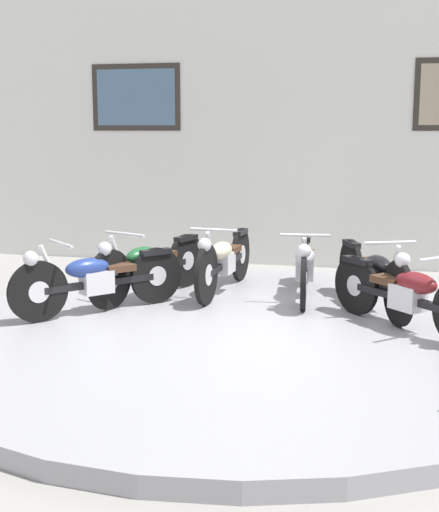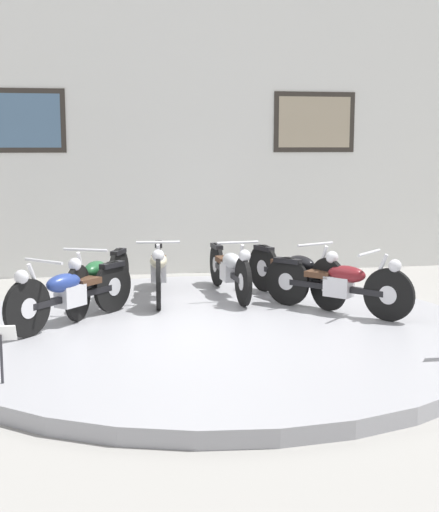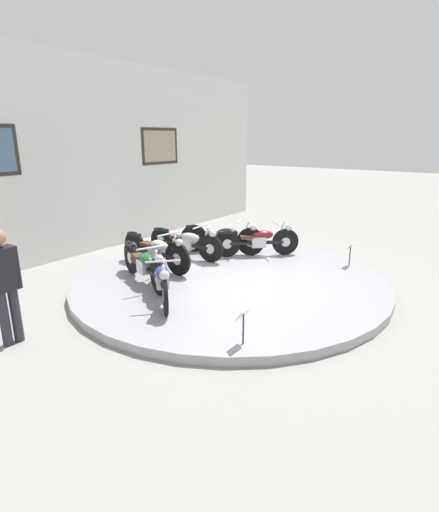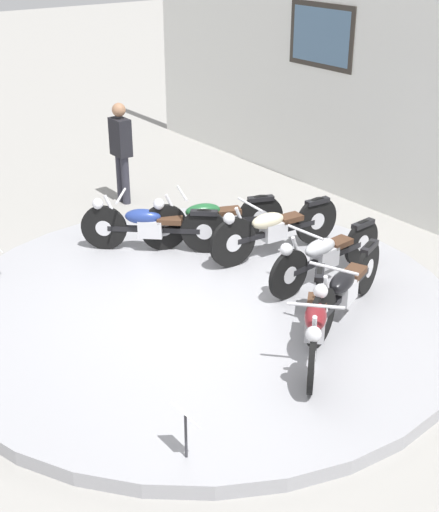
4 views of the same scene
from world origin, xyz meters
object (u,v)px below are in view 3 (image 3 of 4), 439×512
at_px(motorcycle_blue, 162,277).
at_px(motorcycle_cream, 156,250).
at_px(motorcycle_black, 224,237).
at_px(info_placard_front_left, 243,318).
at_px(visitor_standing, 4,281).
at_px(motorcycle_maroon, 258,240).
at_px(motorcycle_green, 144,264).
at_px(info_placard_front_centre, 350,249).
at_px(motorcycle_silver, 187,242).

distance_m(motorcycle_blue, motorcycle_cream, 1.63).
relative_size(motorcycle_black, info_placard_front_left, 3.65).
bearing_deg(motorcycle_blue, visitor_standing, 159.21).
height_order(motorcycle_cream, motorcycle_black, motorcycle_cream).
bearing_deg(motorcycle_maroon, motorcycle_blue, -179.99).
bearing_deg(motorcycle_green, motorcycle_black, 0.00).
bearing_deg(info_placard_front_left, motorcycle_green, 73.05).
bearing_deg(motorcycle_black, info_placard_front_centre, -73.05).
bearing_deg(motorcycle_maroon, motorcycle_green, 165.09).
relative_size(info_placard_front_centre, visitor_standing, 0.31).
xyz_separation_m(motorcycle_blue, motorcycle_green, (0.32, 0.75, 0.01)).
distance_m(motorcycle_blue, motorcycle_green, 0.81).
bearing_deg(motorcycle_black, visitor_standing, 179.26).
distance_m(motorcycle_maroon, info_placard_front_centre, 2.00).
relative_size(motorcycle_green, motorcycle_maroon, 1.28).
distance_m(motorcycle_cream, motorcycle_maroon, 2.37).
relative_size(motorcycle_cream, visitor_standing, 1.24).
xyz_separation_m(motorcycle_cream, visitor_standing, (-3.23, -0.40, 0.37)).
distance_m(motorcycle_green, motorcycle_black, 2.50).
xyz_separation_m(motorcycle_blue, motorcycle_maroon, (3.13, 0.00, -0.00)).
relative_size(motorcycle_cream, motorcycle_black, 1.08).
xyz_separation_m(motorcycle_silver, motorcycle_black, (0.78, -0.46, 0.01)).
relative_size(motorcycle_black, motorcycle_maroon, 1.28).
xyz_separation_m(motorcycle_blue, motorcycle_silver, (2.04, 1.21, -0.00)).
xyz_separation_m(motorcycle_black, info_placard_front_centre, (0.82, -2.69, -0.02)).
bearing_deg(visitor_standing, info_placard_front_centre, -25.47).
height_order(info_placard_front_left, visitor_standing, visitor_standing).
height_order(motorcycle_silver, visitor_standing, visitor_standing).
bearing_deg(info_placard_front_left, motorcycle_black, 39.02).
relative_size(motorcycle_black, info_placard_front_centre, 3.65).
bearing_deg(motorcycle_cream, motorcycle_green, -149.14).
relative_size(motorcycle_silver, info_placard_front_left, 3.82).
bearing_deg(motorcycle_blue, motorcycle_silver, 30.69).
bearing_deg(motorcycle_cream, motorcycle_maroon, -30.75).
xyz_separation_m(motorcycle_green, motorcycle_silver, (1.72, 0.46, -0.01)).
bearing_deg(info_placard_front_left, motorcycle_blue, 75.44).
bearing_deg(visitor_standing, motorcycle_green, -1.48).
bearing_deg(visitor_standing, motorcycle_blue, -20.79).
height_order(motorcycle_blue, motorcycle_black, motorcycle_black).
distance_m(motorcycle_green, motorcycle_maroon, 2.91).
bearing_deg(visitor_standing, motorcycle_cream, 7.05).
height_order(motorcycle_black, info_placard_front_left, motorcycle_black).
height_order(motorcycle_green, info_placard_front_centre, motorcycle_green).
xyz_separation_m(motorcycle_cream, motorcycle_silver, (0.95, -0.00, -0.02)).
relative_size(motorcycle_green, motorcycle_cream, 0.93).
height_order(motorcycle_silver, info_placard_front_left, motorcycle_silver).
height_order(motorcycle_blue, info_placard_front_left, motorcycle_blue).
bearing_deg(motorcycle_silver, info_placard_front_centre, -63.13).
bearing_deg(motorcycle_silver, motorcycle_green, -165.05).
height_order(motorcycle_blue, motorcycle_green, motorcycle_green).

